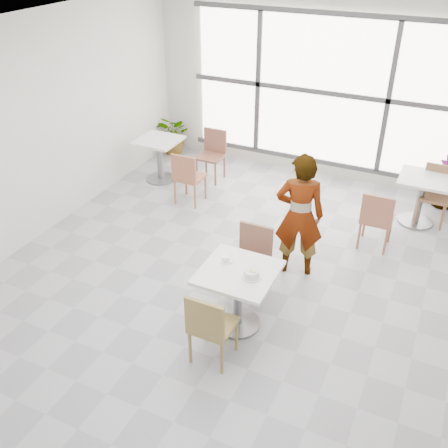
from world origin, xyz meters
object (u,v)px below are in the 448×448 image
at_px(chair_near, 210,325).
at_px(plant_left, 175,135).
at_px(person, 299,216).
at_px(bg_chair_left_near, 187,175).
at_px(plant_right, 448,182).
at_px(coffee_cup, 225,259).
at_px(bg_table_left, 159,154).
at_px(bg_chair_right_far, 436,190).
at_px(bg_chair_left_far, 213,151).
at_px(chair_far, 252,255).
at_px(oatmeal_bowl, 252,274).
at_px(bg_chair_right_near, 377,217).
at_px(main_table, 238,288).
at_px(bg_table_right, 421,194).

bearing_deg(chair_near, plant_left, -56.30).
height_order(person, bg_chair_left_near, person).
bearing_deg(chair_near, plant_right, -112.39).
xyz_separation_m(coffee_cup, person, (0.47, 1.17, 0.05)).
distance_m(chair_near, bg_table_left, 4.38).
bearing_deg(coffee_cup, person, 68.27).
distance_m(person, plant_left, 4.29).
height_order(bg_chair_left_near, bg_chair_right_far, same).
xyz_separation_m(bg_chair_left_far, plant_left, (-1.14, 0.66, -0.12)).
height_order(chair_far, oatmeal_bowl, chair_far).
relative_size(oatmeal_bowl, bg_chair_left_far, 0.24).
height_order(chair_far, bg_chair_left_far, same).
distance_m(chair_far, bg_chair_right_far, 3.27).
bearing_deg(chair_far, bg_chair_right_far, 56.22).
relative_size(bg_chair_right_near, plant_left, 1.14).
distance_m(oatmeal_bowl, bg_chair_left_far, 3.93).
relative_size(main_table, bg_chair_left_near, 0.92).
height_order(oatmeal_bowl, bg_chair_left_far, bg_chair_left_far).
relative_size(oatmeal_bowl, bg_table_right, 0.28).
distance_m(main_table, chair_far, 0.68).
height_order(bg_table_left, bg_chair_right_near, bg_chair_right_near).
distance_m(oatmeal_bowl, coffee_cup, 0.39).
bearing_deg(bg_chair_left_far, chair_near, -64.01).
bearing_deg(bg_chair_right_near, bg_chair_right_far, -118.65).
bearing_deg(plant_right, bg_table_left, -166.27).
relative_size(chair_near, chair_far, 1.00).
bearing_deg(oatmeal_bowl, chair_near, -108.08).
relative_size(bg_chair_left_near, plant_left, 1.14).
bearing_deg(person, oatmeal_bowl, 69.51).
bearing_deg(coffee_cup, bg_chair_left_far, 118.60).
bearing_deg(plant_right, coffee_cup, -118.20).
height_order(coffee_cup, bg_table_right, coffee_cup).
bearing_deg(plant_left, bg_chair_right_far, -6.51).
height_order(main_table, coffee_cup, coffee_cup).
xyz_separation_m(chair_near, oatmeal_bowl, (0.19, 0.60, 0.29)).
bearing_deg(bg_chair_left_near, person, 155.12).
distance_m(main_table, oatmeal_bowl, 0.32).
relative_size(oatmeal_bowl, bg_chair_right_near, 0.24).
height_order(bg_table_left, plant_right, plant_right).
relative_size(chair_far, bg_table_left, 1.16).
xyz_separation_m(bg_chair_right_near, plant_right, (0.78, 1.72, -0.08)).
distance_m(main_table, bg_chair_left_near, 2.93).
distance_m(bg_chair_left_far, plant_left, 1.32).
distance_m(chair_near, bg_chair_left_near, 3.43).
bearing_deg(chair_near, bg_chair_right_far, -113.40).
relative_size(coffee_cup, plant_right, 0.19).
relative_size(main_table, chair_near, 0.92).
height_order(chair_far, plant_left, chair_far).
relative_size(chair_far, person, 0.53).
bearing_deg(person, bg_chair_left_near, -41.14).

